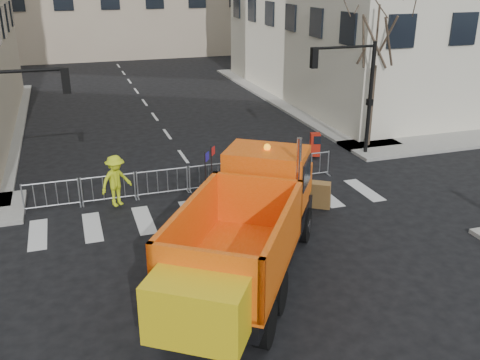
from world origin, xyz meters
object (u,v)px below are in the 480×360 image
object	(u,v)px
plow_truck	(248,227)
newspaper_box	(315,145)
cop_a	(283,199)
cop_c	(293,180)
worker	(116,181)
cop_b	(287,171)

from	to	relation	value
plow_truck	newspaper_box	distance (m)	11.49
cop_a	newspaper_box	world-z (taller)	cop_a
plow_truck	cop_a	distance (m)	4.16
cop_c	worker	distance (m)	6.62
cop_c	newspaper_box	world-z (taller)	cop_c
cop_b	worker	bearing A→B (deg)	-15.26
cop_b	cop_c	bearing A→B (deg)	72.15
cop_b	cop_c	world-z (taller)	cop_b
plow_truck	newspaper_box	size ratio (longest dim) A/B	9.16
cop_a	cop_c	distance (m)	1.87
worker	newspaper_box	world-z (taller)	worker
cop_b	worker	world-z (taller)	worker
newspaper_box	cop_c	bearing A→B (deg)	-107.82
plow_truck	worker	world-z (taller)	plow_truck
cop_a	plow_truck	bearing A→B (deg)	12.96
plow_truck	cop_c	size ratio (longest dim) A/B	5.27
worker	newspaper_box	bearing A→B (deg)	-11.09
worker	plow_truck	bearing A→B (deg)	-93.51
cop_c	newspaper_box	xyz separation A→B (m)	(3.12, 4.52, -0.26)
plow_truck	cop_a	bearing A→B (deg)	-2.45
plow_truck	cop_b	size ratio (longest dim) A/B	4.98
cop_b	newspaper_box	size ratio (longest dim) A/B	1.84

